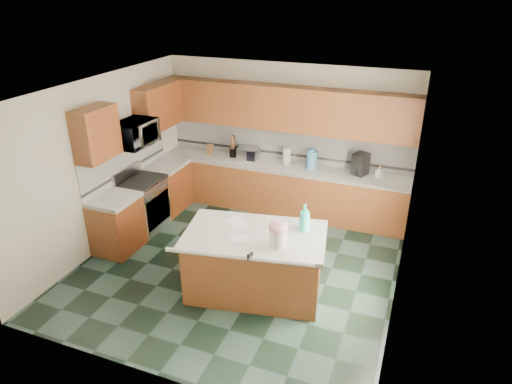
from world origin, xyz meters
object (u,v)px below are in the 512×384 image
at_px(island_top, 255,236).
at_px(toaster_oven, 248,154).
at_px(treat_jar, 278,238).
at_px(island_base, 255,265).
at_px(coffee_maker, 361,164).
at_px(knife_block, 210,149).
at_px(soap_bottle_island, 305,218).

xyz_separation_m(island_top, toaster_oven, (-1.11, 2.53, 0.14)).
bearing_deg(treat_jar, island_top, 137.06).
relative_size(island_base, treat_jar, 7.48).
bearing_deg(island_top, coffee_maker, 59.27).
xyz_separation_m(island_base, island_top, (0.00, 0.00, 0.46)).
bearing_deg(knife_block, toaster_oven, 2.00).
xyz_separation_m(island_top, treat_jar, (0.38, -0.18, 0.15)).
xyz_separation_m(treat_jar, knife_block, (-2.30, 2.71, -0.02)).
xyz_separation_m(island_base, treat_jar, (0.38, -0.18, 0.61)).
height_order(island_top, treat_jar, treat_jar).
height_order(treat_jar, toaster_oven, treat_jar).
height_order(toaster_oven, coffee_maker, coffee_maker).
distance_m(treat_jar, coffee_maker, 2.80).
bearing_deg(soap_bottle_island, treat_jar, -108.34).
relative_size(soap_bottle_island, knife_block, 1.97).
bearing_deg(treat_jar, knife_block, 112.82).
height_order(soap_bottle_island, knife_block, soap_bottle_island).
height_order(island_top, soap_bottle_island, soap_bottle_island).
xyz_separation_m(island_base, toaster_oven, (-1.11, 2.53, 0.60)).
distance_m(island_base, toaster_oven, 2.83).
height_order(island_base, toaster_oven, toaster_oven).
bearing_deg(toaster_oven, coffee_maker, -8.37).
xyz_separation_m(knife_block, toaster_oven, (0.80, 0.00, 0.01)).
bearing_deg(coffee_maker, treat_jar, -77.50).
height_order(island_top, knife_block, knife_block).
height_order(knife_block, toaster_oven, toaster_oven).
xyz_separation_m(soap_bottle_island, coffee_maker, (0.37, 2.25, -0.01)).
distance_m(knife_block, coffee_maker, 2.88).
height_order(treat_jar, soap_bottle_island, soap_bottle_island).
distance_m(island_top, toaster_oven, 2.77).
distance_m(treat_jar, knife_block, 3.56).
bearing_deg(soap_bottle_island, toaster_oven, 131.88).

